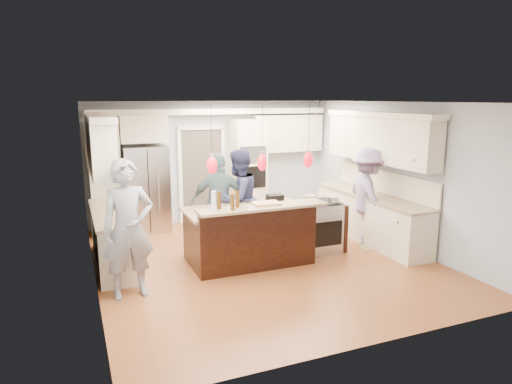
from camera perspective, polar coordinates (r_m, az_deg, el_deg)
ground_plane at (r=8.00m, az=0.96°, el=-8.57°), size 6.00×6.00×0.00m
room_shell at (r=7.56m, az=1.01°, el=4.47°), size 5.54×6.04×2.72m
refrigerator at (r=9.82m, az=-13.56°, el=0.39°), size 0.90×0.70×1.80m
oven_column at (r=10.38m, az=-1.01°, el=2.73°), size 0.72×0.69×2.30m
back_upper_cabinets at (r=9.96m, az=-9.30°, el=5.21°), size 5.30×0.61×2.54m
right_counter_run at (r=9.16m, az=14.43°, el=0.54°), size 0.64×3.10×2.51m
left_cabinets at (r=7.90m, az=-17.95°, el=-1.42°), size 0.64×2.30×2.51m
kitchen_island at (r=7.82m, az=-0.91°, el=-5.30°), size 2.10×1.46×1.12m
island_range at (r=8.48m, az=7.82°, el=-4.24°), size 0.82×0.71×0.92m
pendant_lights at (r=7.00m, az=0.77°, el=3.77°), size 1.75×0.15×1.03m
person_bar_end at (r=6.59m, az=-15.68°, el=-4.49°), size 0.76×0.53×1.96m
person_far_left at (r=8.44m, az=-2.22°, el=-0.91°), size 1.13×1.06×1.86m
person_far_right at (r=8.35m, az=-4.52°, el=-1.30°), size 1.14×0.75×1.80m
person_range_side at (r=8.99m, az=13.79°, el=-0.47°), size 0.88×1.30×1.86m
floor_rug at (r=9.14m, az=14.34°, el=-6.28°), size 0.79×0.97×0.01m
water_bottle at (r=6.78m, az=-5.29°, el=-1.13°), size 0.08×0.08×0.30m
beer_bottle_a at (r=6.90m, az=-4.64°, el=-1.04°), size 0.09×0.09×0.27m
beer_bottle_b at (r=6.80m, az=-2.97°, el=-1.30°), size 0.08×0.08×0.25m
beer_bottle_c at (r=7.01m, az=-2.34°, el=-0.87°), size 0.08×0.08×0.25m
drink_can at (r=6.93m, az=-2.85°, el=-1.52°), size 0.09×0.09×0.13m
cutting_board at (r=7.20m, az=1.28°, el=-1.42°), size 0.44×0.33×0.03m
pot_large at (r=8.25m, az=6.77°, el=-0.87°), size 0.23×0.23×0.13m
pot_small at (r=8.34m, az=9.59°, el=-0.90°), size 0.22×0.22×0.11m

